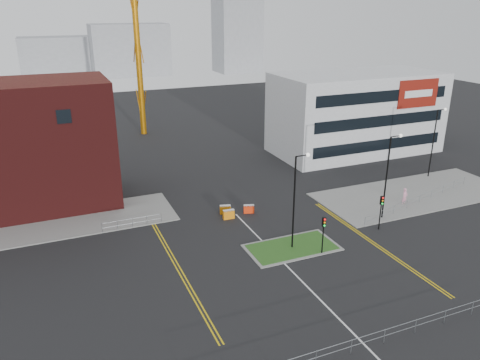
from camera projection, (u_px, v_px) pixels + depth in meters
name	position (u px, v px, depth m)	size (l,w,h in m)	color
ground	(319.00, 299.00, 36.27)	(200.00, 200.00, 0.00)	black
pavement_left	(37.00, 227.00, 47.95)	(28.00, 8.00, 0.12)	slate
pavement_right	(414.00, 194.00, 56.33)	(24.00, 10.00, 0.12)	slate
island_kerb	(292.00, 247.00, 43.88)	(8.60, 4.60, 0.08)	slate
grass_island	(292.00, 247.00, 43.88)	(8.00, 4.00, 0.12)	#1E4818
office_block	(356.00, 113.00, 71.22)	(25.00, 12.20, 12.00)	silver
streetlamp_island	(296.00, 194.00, 42.08)	(1.46, 0.36, 9.18)	black
streetlamp_right_near	(389.00, 170.00, 48.17)	(1.46, 0.36, 9.18)	black
streetlamp_right_far	(435.00, 137.00, 60.17)	(1.46, 0.36, 9.18)	black
traffic_light_island	(324.00, 228.00, 41.98)	(0.28, 0.33, 3.65)	black
traffic_light_right	(381.00, 206.00, 46.62)	(0.28, 0.33, 3.65)	black
railing_front	(369.00, 338.00, 30.81)	(24.05, 0.05, 1.10)	gray
railing_left	(132.00, 221.00, 47.53)	(6.05, 0.05, 1.10)	gray
railing_right	(420.00, 197.00, 53.38)	(19.05, 5.05, 1.10)	gray
centre_line	(306.00, 285.00, 37.99)	(0.15, 30.00, 0.01)	silver
yellow_left_a	(172.00, 261.00, 41.62)	(0.12, 24.00, 0.01)	gold
yellow_left_b	(176.00, 260.00, 41.73)	(0.12, 24.00, 0.01)	gold
yellow_right_a	(371.00, 242.00, 44.90)	(0.12, 20.00, 0.01)	gold
yellow_right_b	(373.00, 242.00, 45.01)	(0.12, 20.00, 0.01)	gold
skyline_b	(130.00, 50.00, 149.28)	(24.00, 12.00, 16.00)	gray
skyline_c	(237.00, 29.00, 155.60)	(14.00, 12.00, 28.00)	gray
skyline_d	(69.00, 56.00, 152.06)	(30.00, 12.00, 12.00)	gray
pedestrian	(405.00, 197.00, 53.08)	(0.73, 0.48, 1.99)	pink
barrier_left	(225.00, 209.00, 50.90)	(1.25, 0.67, 1.00)	#C8730B
barrier_mid	(229.00, 214.00, 49.70)	(1.23, 0.46, 1.02)	orange
barrier_right	(249.00, 209.00, 51.09)	(1.19, 0.70, 0.95)	#FF360E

